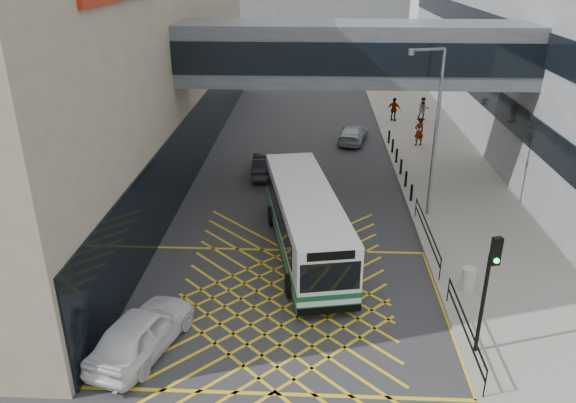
# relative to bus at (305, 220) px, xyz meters

# --- Properties ---
(ground) EXTENTS (120.00, 120.00, 0.00)m
(ground) POSITION_rel_bus_xyz_m (-0.73, -4.45, -1.56)
(ground) COLOR #333335
(skybridge) EXTENTS (20.00, 4.10, 3.00)m
(skybridge) POSITION_rel_bus_xyz_m (2.27, 7.55, 5.94)
(skybridge) COLOR #4C5156
(skybridge) RESTS_ON ground
(pavement) EXTENTS (6.00, 54.00, 0.16)m
(pavement) POSITION_rel_bus_xyz_m (8.27, 10.55, -1.48)
(pavement) COLOR gray
(pavement) RESTS_ON ground
(box_junction) EXTENTS (12.00, 9.00, 0.01)m
(box_junction) POSITION_rel_bus_xyz_m (-0.73, -4.45, -1.55)
(box_junction) COLOR gold
(box_junction) RESTS_ON ground
(bus) EXTENTS (4.25, 10.63, 2.91)m
(bus) POSITION_rel_bus_xyz_m (0.00, 0.00, 0.00)
(bus) COLOR silver
(bus) RESTS_ON ground
(car_white) EXTENTS (3.34, 5.28, 1.56)m
(car_white) POSITION_rel_bus_xyz_m (-5.23, -7.13, -0.78)
(car_white) COLOR white
(car_white) RESTS_ON ground
(car_dark) EXTENTS (1.83, 4.45, 1.38)m
(car_dark) POSITION_rel_bus_xyz_m (-2.50, 9.43, -0.87)
(car_dark) COLOR black
(car_dark) RESTS_ON ground
(car_silver) EXTENTS (2.64, 4.44, 1.29)m
(car_silver) POSITION_rel_bus_xyz_m (3.08, 16.20, -0.91)
(car_silver) COLOR #9FA4A8
(car_silver) RESTS_ON ground
(traffic_light) EXTENTS (0.33, 0.51, 4.29)m
(traffic_light) POSITION_rel_bus_xyz_m (5.76, -6.91, 1.39)
(traffic_light) COLOR black
(traffic_light) RESTS_ON pavement
(street_lamp) EXTENTS (1.83, 0.76, 8.16)m
(street_lamp) POSITION_rel_bus_xyz_m (5.91, 3.89, 3.25)
(street_lamp) COLOR slate
(street_lamp) RESTS_ON pavement
(litter_bin) EXTENTS (0.54, 0.54, 0.93)m
(litter_bin) POSITION_rel_bus_xyz_m (6.37, -3.07, -0.94)
(litter_bin) COLOR #ADA89E
(litter_bin) RESTS_ON pavement
(kerb_railings) EXTENTS (0.05, 12.54, 1.00)m
(kerb_railings) POSITION_rel_bus_xyz_m (5.42, -2.67, -0.68)
(kerb_railings) COLOR black
(kerb_railings) RESTS_ON pavement
(bollards) EXTENTS (0.14, 10.14, 0.90)m
(bollards) POSITION_rel_bus_xyz_m (5.52, 10.55, -0.95)
(bollards) COLOR black
(bollards) RESTS_ON pavement
(pedestrian_a) EXTENTS (0.91, 0.80, 1.92)m
(pedestrian_a) POSITION_rel_bus_xyz_m (7.47, 15.18, -0.44)
(pedestrian_a) COLOR gray
(pedestrian_a) RESTS_ON pavement
(pedestrian_b) EXTENTS (0.89, 0.54, 1.80)m
(pedestrian_b) POSITION_rel_bus_xyz_m (8.87, 21.67, -0.50)
(pedestrian_b) COLOR gray
(pedestrian_b) RESTS_ON pavement
(pedestrian_c) EXTENTS (1.19, 0.96, 1.81)m
(pedestrian_c) POSITION_rel_bus_xyz_m (6.56, 21.37, -0.49)
(pedestrian_c) COLOR gray
(pedestrian_c) RESTS_ON pavement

